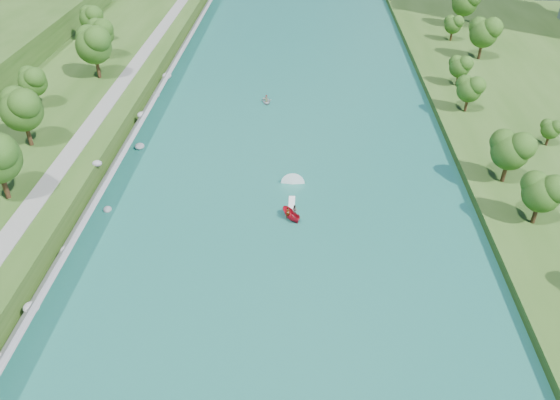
{
  "coord_description": "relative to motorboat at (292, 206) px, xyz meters",
  "views": [
    {
      "loc": [
        2.96,
        -48.41,
        44.82
      ],
      "look_at": [
        0.05,
        13.06,
        2.5
      ],
      "focal_mm": 35.0,
      "sensor_mm": 36.0,
      "label": 1
    }
  ],
  "objects": [
    {
      "name": "trees_east",
      "position": [
        35.99,
        21.3,
        5.64
      ],
      "size": [
        17.11,
        143.31,
        11.38
      ],
      "color": "#2A4A13",
      "rests_on": "berm_east"
    },
    {
      "name": "riprap_bank",
      "position": [
        -27.47,
        5.1,
        1.15
      ],
      "size": [
        4.56,
        236.0,
        4.28
      ],
      "color": "slate",
      "rests_on": "ground"
    },
    {
      "name": "riverside_path",
      "position": [
        -34.12,
        5.74,
        2.89
      ],
      "size": [
        3.0,
        200.0,
        0.1
      ],
      "primitive_type": "cube",
      "color": "gray",
      "rests_on": "berm_west"
    },
    {
      "name": "ground",
      "position": [
        -1.62,
        -14.26,
        -0.66
      ],
      "size": [
        260.0,
        260.0,
        0.0
      ],
      "primitive_type": "plane",
      "color": "#2D5119",
      "rests_on": "ground"
    },
    {
      "name": "river_water",
      "position": [
        -1.62,
        5.74,
        -0.61
      ],
      "size": [
        55.0,
        240.0,
        0.1
      ],
      "primitive_type": "cube",
      "color": "#1A6353",
      "rests_on": "ground"
    },
    {
      "name": "motorboat",
      "position": [
        0.0,
        0.0,
        0.0
      ],
      "size": [
        3.6,
        18.6,
        2.07
      ],
      "rotation": [
        0.0,
        0.0,
        3.79
      ],
      "color": "red",
      "rests_on": "river_water"
    },
    {
      "name": "raft",
      "position": [
        -6.0,
        35.87,
        -0.19
      ],
      "size": [
        2.81,
        3.53,
        1.55
      ],
      "rotation": [
        0.0,
        0.0,
        0.19
      ],
      "color": "#919599",
      "rests_on": "river_water"
    }
  ]
}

